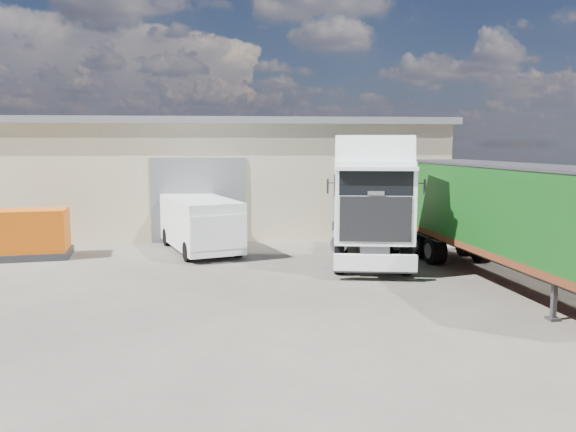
{
  "coord_description": "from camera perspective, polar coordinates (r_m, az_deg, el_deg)",
  "views": [
    {
      "loc": [
        -0.39,
        -13.86,
        4.15
      ],
      "look_at": [
        1.16,
        3.0,
        1.98
      ],
      "focal_mm": 35.0,
      "sensor_mm": 36.0,
      "label": 1
    }
  ],
  "objects": [
    {
      "name": "brick_boundary_wall",
      "position": [
        23.33,
        25.45,
        -0.55
      ],
      "size": [
        0.35,
        26.0,
        2.5
      ],
      "primitive_type": "cube",
      "color": "brown",
      "rests_on": "ground"
    },
    {
      "name": "orange_skip",
      "position": [
        22.64,
        -24.84,
        -1.93
      ],
      "size": [
        3.1,
        2.2,
        1.79
      ],
      "rotation": [
        0.0,
        0.0,
        0.15
      ],
      "color": "#2D2D30",
      "rests_on": "ground"
    },
    {
      "name": "warehouse",
      "position": [
        30.41,
        -15.92,
        4.22
      ],
      "size": [
        30.6,
        12.6,
        5.42
      ],
      "color": "beige",
      "rests_on": "ground"
    },
    {
      "name": "box_trailer",
      "position": [
        17.8,
        21.39,
        0.45
      ],
      "size": [
        3.1,
        10.89,
        3.57
      ],
      "rotation": [
        0.0,
        0.0,
        0.08
      ],
      "color": "#2D2D30",
      "rests_on": "ground"
    },
    {
      "name": "tractor_unit",
      "position": [
        19.23,
        8.4,
        0.4
      ],
      "size": [
        3.54,
        6.91,
        4.43
      ],
      "rotation": [
        0.0,
        0.0,
        -0.17
      ],
      "color": "black",
      "rests_on": "ground"
    },
    {
      "name": "ground",
      "position": [
        14.47,
        -3.53,
        -9.37
      ],
      "size": [
        120.0,
        120.0,
        0.0
      ],
      "primitive_type": "plane",
      "color": "black",
      "rests_on": "ground"
    },
    {
      "name": "panel_van",
      "position": [
        21.86,
        -8.79,
        -0.87
      ],
      "size": [
        3.58,
        5.47,
        2.08
      ],
      "rotation": [
        0.0,
        0.0,
        0.33
      ],
      "color": "black",
      "rests_on": "ground"
    }
  ]
}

